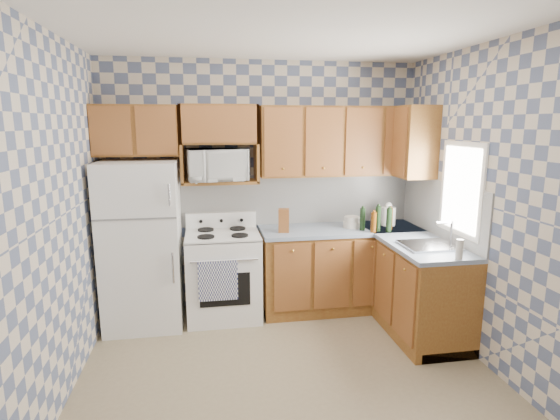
# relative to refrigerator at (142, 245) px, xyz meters

# --- Properties ---
(floor) EXTENTS (3.40, 3.40, 0.00)m
(floor) POSITION_rel_refrigerator_xyz_m (1.27, -1.25, -0.84)
(floor) COLOR #7F6E52
(floor) RESTS_ON ground
(back_wall) EXTENTS (3.40, 0.02, 2.70)m
(back_wall) POSITION_rel_refrigerator_xyz_m (1.27, 0.35, 0.51)
(back_wall) COLOR slate
(back_wall) RESTS_ON ground
(right_wall) EXTENTS (0.02, 3.20, 2.70)m
(right_wall) POSITION_rel_refrigerator_xyz_m (2.97, -1.25, 0.51)
(right_wall) COLOR slate
(right_wall) RESTS_ON ground
(backsplash_back) EXTENTS (2.60, 0.02, 0.56)m
(backsplash_back) POSITION_rel_refrigerator_xyz_m (1.68, 0.34, 0.36)
(backsplash_back) COLOR white
(backsplash_back) RESTS_ON back_wall
(backsplash_right) EXTENTS (0.02, 1.60, 0.56)m
(backsplash_right) POSITION_rel_refrigerator_xyz_m (2.96, -0.45, 0.36)
(backsplash_right) COLOR white
(backsplash_right) RESTS_ON right_wall
(refrigerator) EXTENTS (0.75, 0.70, 1.68)m
(refrigerator) POSITION_rel_refrigerator_xyz_m (0.00, 0.00, 0.00)
(refrigerator) COLOR white
(refrigerator) RESTS_ON floor
(stove_body) EXTENTS (0.76, 0.65, 0.90)m
(stove_body) POSITION_rel_refrigerator_xyz_m (0.80, 0.03, -0.39)
(stove_body) COLOR white
(stove_body) RESTS_ON floor
(cooktop) EXTENTS (0.76, 0.65, 0.02)m
(cooktop) POSITION_rel_refrigerator_xyz_m (0.80, 0.03, 0.07)
(cooktop) COLOR silver
(cooktop) RESTS_ON stove_body
(backguard) EXTENTS (0.76, 0.08, 0.17)m
(backguard) POSITION_rel_refrigerator_xyz_m (0.80, 0.30, 0.16)
(backguard) COLOR white
(backguard) RESTS_ON cooktop
(dish_towel_left) EXTENTS (0.19, 0.02, 0.41)m
(dish_towel_left) POSITION_rel_refrigerator_xyz_m (0.64, -0.32, -0.31)
(dish_towel_left) COLOR navy
(dish_towel_left) RESTS_ON stove_body
(dish_towel_right) EXTENTS (0.19, 0.02, 0.41)m
(dish_towel_right) POSITION_rel_refrigerator_xyz_m (0.84, -0.32, -0.31)
(dish_towel_right) COLOR navy
(dish_towel_right) RESTS_ON stove_body
(base_cabinets_back) EXTENTS (1.75, 0.60, 0.88)m
(base_cabinets_back) POSITION_rel_refrigerator_xyz_m (2.10, 0.05, -0.40)
(base_cabinets_back) COLOR brown
(base_cabinets_back) RESTS_ON floor
(base_cabinets_right) EXTENTS (0.60, 1.60, 0.88)m
(base_cabinets_right) POSITION_rel_refrigerator_xyz_m (2.67, -0.45, -0.40)
(base_cabinets_right) COLOR brown
(base_cabinets_right) RESTS_ON floor
(countertop_back) EXTENTS (1.77, 0.63, 0.04)m
(countertop_back) POSITION_rel_refrigerator_xyz_m (2.10, 0.05, 0.06)
(countertop_back) COLOR gray
(countertop_back) RESTS_ON base_cabinets_back
(countertop_right) EXTENTS (0.63, 1.60, 0.04)m
(countertop_right) POSITION_rel_refrigerator_xyz_m (2.67, -0.45, 0.06)
(countertop_right) COLOR gray
(countertop_right) RESTS_ON base_cabinets_right
(upper_cabinets_back) EXTENTS (1.75, 0.33, 0.74)m
(upper_cabinets_back) POSITION_rel_refrigerator_xyz_m (2.10, 0.19, 1.01)
(upper_cabinets_back) COLOR brown
(upper_cabinets_back) RESTS_ON back_wall
(upper_cabinets_fridge) EXTENTS (0.82, 0.33, 0.50)m
(upper_cabinets_fridge) POSITION_rel_refrigerator_xyz_m (-0.02, 0.19, 1.13)
(upper_cabinets_fridge) COLOR brown
(upper_cabinets_fridge) RESTS_ON back_wall
(upper_cabinets_right) EXTENTS (0.33, 0.70, 0.74)m
(upper_cabinets_right) POSITION_rel_refrigerator_xyz_m (2.81, 0.00, 1.01)
(upper_cabinets_right) COLOR brown
(upper_cabinets_right) RESTS_ON right_wall
(microwave_shelf) EXTENTS (0.80, 0.33, 0.03)m
(microwave_shelf) POSITION_rel_refrigerator_xyz_m (0.80, 0.19, 0.60)
(microwave_shelf) COLOR brown
(microwave_shelf) RESTS_ON back_wall
(microwave) EXTENTS (0.67, 0.52, 0.33)m
(microwave) POSITION_rel_refrigerator_xyz_m (0.76, 0.17, 0.78)
(microwave) COLOR white
(microwave) RESTS_ON microwave_shelf
(sink) EXTENTS (0.48, 0.40, 0.03)m
(sink) POSITION_rel_refrigerator_xyz_m (2.67, -0.80, 0.09)
(sink) COLOR #B7B7BC
(sink) RESTS_ON countertop_right
(window) EXTENTS (0.02, 0.66, 0.86)m
(window) POSITION_rel_refrigerator_xyz_m (2.96, -0.80, 0.61)
(window) COLOR white
(window) RESTS_ON right_wall
(bottle_0) EXTENTS (0.06, 0.06, 0.27)m
(bottle_0) POSITION_rel_refrigerator_xyz_m (2.43, -0.16, 0.21)
(bottle_0) COLOR black
(bottle_0) RESTS_ON countertop_back
(bottle_1) EXTENTS (0.06, 0.06, 0.25)m
(bottle_1) POSITION_rel_refrigerator_xyz_m (2.53, -0.21, 0.20)
(bottle_1) COLOR black
(bottle_1) RESTS_ON countertop_back
(bottle_2) EXTENTS (0.06, 0.06, 0.23)m
(bottle_2) POSITION_rel_refrigerator_xyz_m (2.58, -0.12, 0.20)
(bottle_2) COLOR #5F2F09
(bottle_2) RESTS_ON countertop_back
(bottle_3) EXTENTS (0.06, 0.06, 0.21)m
(bottle_3) POSITION_rel_refrigerator_xyz_m (2.36, -0.21, 0.19)
(bottle_3) COLOR #5F2F09
(bottle_3) RESTS_ON countertop_back
(bottle_4) EXTENTS (0.06, 0.06, 0.24)m
(bottle_4) POSITION_rel_refrigerator_xyz_m (2.28, -0.10, 0.20)
(bottle_4) COLOR black
(bottle_4) RESTS_ON countertop_back
(knife_block) EXTENTS (0.13, 0.13, 0.24)m
(knife_block) POSITION_rel_refrigerator_xyz_m (1.44, -0.03, 0.20)
(knife_block) COLOR brown
(knife_block) RESTS_ON countertop_back
(electric_kettle) EXTENTS (0.16, 0.16, 0.20)m
(electric_kettle) POSITION_rel_refrigerator_xyz_m (2.65, 0.08, 0.18)
(electric_kettle) COLOR white
(electric_kettle) RESTS_ON countertop_back
(food_containers) EXTENTS (0.19, 0.19, 0.12)m
(food_containers) POSITION_rel_refrigerator_xyz_m (2.21, 0.04, 0.14)
(food_containers) COLOR beige
(food_containers) RESTS_ON countertop_back
(soap_bottle) EXTENTS (0.06, 0.06, 0.17)m
(soap_bottle) POSITION_rel_refrigerator_xyz_m (2.73, -1.20, 0.17)
(soap_bottle) COLOR beige
(soap_bottle) RESTS_ON countertop_right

